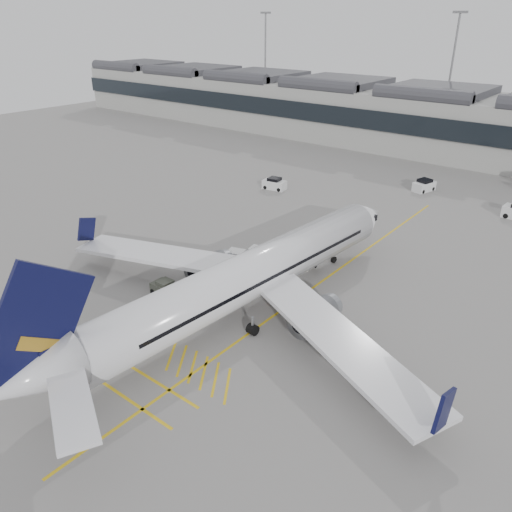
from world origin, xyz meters
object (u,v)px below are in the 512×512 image
Objects in this scene: pushback_tug at (166,288)px; baggage_cart_a at (239,272)px; ramp_agent_a at (270,294)px; airliner_main at (245,278)px; belt_loader at (290,261)px; ramp_agent_b at (236,290)px.

baggage_cart_a is at bearing 62.23° from pushback_tug.
ramp_agent_a is at bearing 32.17° from pushback_tug.
ramp_agent_a is (0.57, 2.97, -2.73)m from airliner_main.
belt_loader reaches higher than ramp_agent_a.
baggage_cart_a is 0.62× the size of pushback_tug.
pushback_tug is at bearing 2.46° from ramp_agent_b.
airliner_main reaches higher than ramp_agent_a.
ramp_agent_b is at bearing 152.80° from airliner_main.
airliner_main is 8.76× the size of belt_loader.
baggage_cart_a is (-4.48, 4.37, -2.69)m from airliner_main.
airliner_main is 27.77× the size of ramp_agent_a.
baggage_cart_a is at bearing -131.40° from belt_loader.
pushback_tug is (-8.69, -5.37, -0.13)m from ramp_agent_a.
belt_loader is 13.99m from pushback_tug.
baggage_cart_a is (-2.27, -5.91, 0.25)m from belt_loader.
pushback_tug is at bearing -128.79° from baggage_cart_a.
baggage_cart_a is at bearing -84.30° from ramp_agent_b.
belt_loader reaches higher than baggage_cart_a.
belt_loader is 3.17× the size of ramp_agent_a.
baggage_cart_a is 1.05× the size of ramp_agent_a.
baggage_cart_a is 7.68m from pushback_tug.
belt_loader is at bearing -121.44° from ramp_agent_b.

